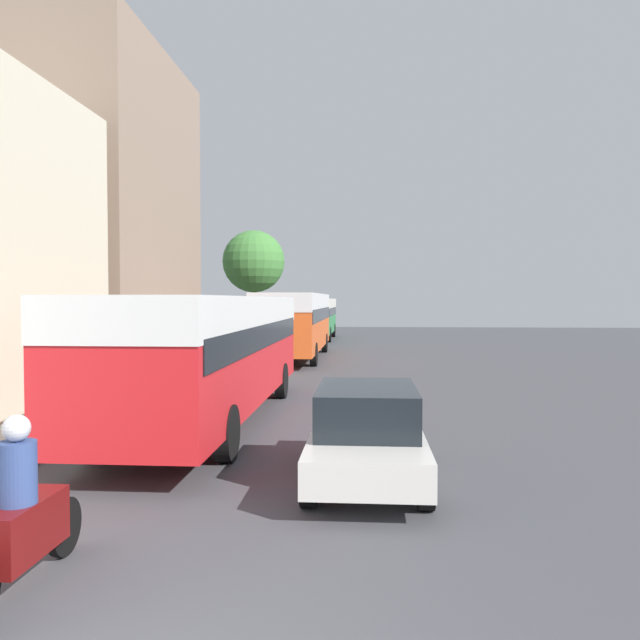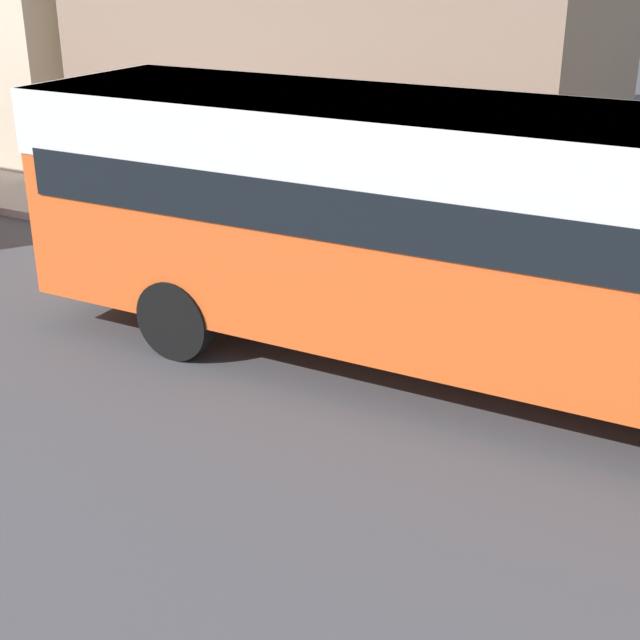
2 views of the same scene
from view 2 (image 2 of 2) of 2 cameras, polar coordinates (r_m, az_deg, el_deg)
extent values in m
cube|color=#EA5B23|center=(9.89, 11.02, 5.62)|extent=(2.54, 11.20, 2.59)
cube|color=white|center=(9.67, 11.43, 10.76)|extent=(2.56, 11.26, 0.78)
cube|color=black|center=(9.80, 11.16, 7.43)|extent=(2.59, 10.76, 0.57)
cylinder|color=black|center=(12.67, -2.84, 3.69)|extent=(0.28, 1.00, 1.00)
cylinder|color=black|center=(10.87, -9.16, 0.08)|extent=(0.28, 1.00, 1.00)
camera|label=1|loc=(32.89, -53.00, 10.90)|focal=35.00mm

